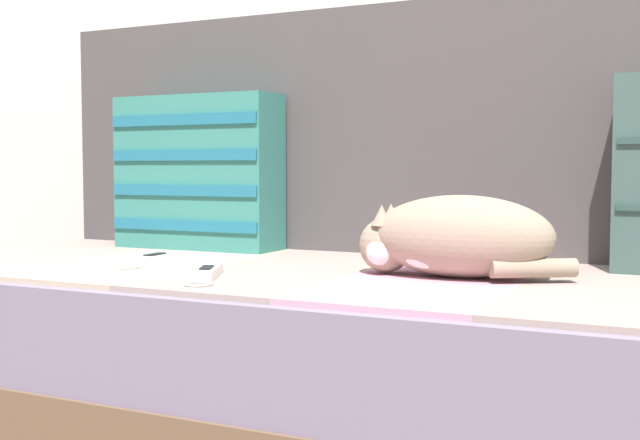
{
  "coord_description": "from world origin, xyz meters",
  "views": [
    {
      "loc": [
        0.6,
        -1.32,
        0.57
      ],
      "look_at": [
        -0.07,
        0.05,
        0.48
      ],
      "focal_mm": 45.0,
      "sensor_mm": 36.0,
      "label": 1
    }
  ],
  "objects_px": {
    "couch": "(367,365)",
    "game_remote_near": "(156,259)",
    "game_remote_far": "(207,273)",
    "sleeping_cat": "(451,238)",
    "throw_pillow_striped": "(198,173)"
  },
  "relations": [
    {
      "from": "throw_pillow_striped",
      "to": "game_remote_near",
      "type": "bearing_deg",
      "value": -71.4
    },
    {
      "from": "game_remote_far",
      "to": "sleeping_cat",
      "type": "bearing_deg",
      "value": 27.41
    },
    {
      "from": "couch",
      "to": "game_remote_near",
      "type": "relative_size",
      "value": 10.03
    },
    {
      "from": "couch",
      "to": "game_remote_near",
      "type": "height_order",
      "value": "game_remote_near"
    },
    {
      "from": "throw_pillow_striped",
      "to": "game_remote_far",
      "type": "bearing_deg",
      "value": -53.97
    },
    {
      "from": "throw_pillow_striped",
      "to": "game_remote_far",
      "type": "distance_m",
      "value": 0.58
    },
    {
      "from": "couch",
      "to": "game_remote_far",
      "type": "height_order",
      "value": "game_remote_far"
    },
    {
      "from": "game_remote_near",
      "to": "sleeping_cat",
      "type": "bearing_deg",
      "value": 6.02
    },
    {
      "from": "sleeping_cat",
      "to": "game_remote_near",
      "type": "xyz_separation_m",
      "value": [
        -0.61,
        -0.06,
        -0.06
      ]
    },
    {
      "from": "couch",
      "to": "game_remote_near",
      "type": "bearing_deg",
      "value": -167.39
    },
    {
      "from": "couch",
      "to": "game_remote_near",
      "type": "distance_m",
      "value": 0.49
    },
    {
      "from": "couch",
      "to": "throw_pillow_striped",
      "type": "height_order",
      "value": "throw_pillow_striped"
    },
    {
      "from": "game_remote_far",
      "to": "throw_pillow_striped",
      "type": "bearing_deg",
      "value": 126.03
    },
    {
      "from": "game_remote_far",
      "to": "game_remote_near",
      "type": "bearing_deg",
      "value": 147.72
    },
    {
      "from": "sleeping_cat",
      "to": "game_remote_near",
      "type": "height_order",
      "value": "sleeping_cat"
    }
  ]
}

